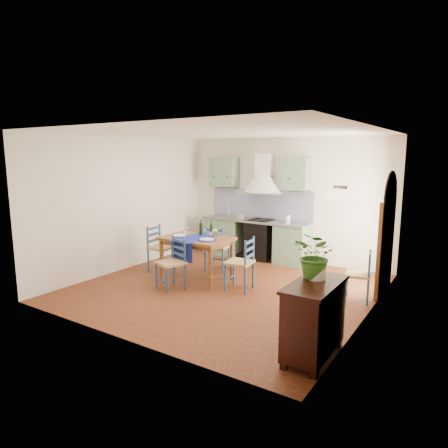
% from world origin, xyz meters
% --- Properties ---
extents(floor, '(5.00, 5.00, 0.00)m').
position_xyz_m(floor, '(0.00, 0.00, 0.00)').
color(floor, '#42160E').
rests_on(floor, ground).
extents(back_wall, '(5.00, 0.96, 2.80)m').
position_xyz_m(back_wall, '(-0.47, 2.29, 1.05)').
color(back_wall, silver).
rests_on(back_wall, ground).
extents(right_wall, '(0.26, 5.00, 2.80)m').
position_xyz_m(right_wall, '(2.50, 0.28, 1.34)').
color(right_wall, silver).
rests_on(right_wall, ground).
extents(left_wall, '(0.04, 5.00, 2.80)m').
position_xyz_m(left_wall, '(-2.50, 0.00, 1.40)').
color(left_wall, silver).
rests_on(left_wall, ground).
extents(ceiling, '(5.00, 5.00, 0.01)m').
position_xyz_m(ceiling, '(0.00, 0.00, 2.80)').
color(ceiling, white).
rests_on(ceiling, back_wall).
extents(dining_table, '(1.33, 1.00, 1.16)m').
position_xyz_m(dining_table, '(-0.75, 0.10, 0.74)').
color(dining_table, brown).
rests_on(dining_table, ground).
extents(chair_near, '(0.55, 0.55, 0.94)m').
position_xyz_m(chair_near, '(-0.78, -0.59, 0.49)').
color(chair_near, navy).
rests_on(chair_near, ground).
extents(chair_far, '(0.54, 0.54, 0.97)m').
position_xyz_m(chair_far, '(-0.75, 0.80, 0.50)').
color(chair_far, navy).
rests_on(chair_far, ground).
extents(chair_left, '(0.47, 0.47, 0.97)m').
position_xyz_m(chair_left, '(-1.72, 0.13, 0.50)').
color(chair_left, navy).
rests_on(chair_left, ground).
extents(chair_right, '(0.51, 0.51, 0.97)m').
position_xyz_m(chair_right, '(0.30, 0.04, 0.50)').
color(chair_right, navy).
rests_on(chair_right, ground).
extents(chair_spare, '(0.48, 0.48, 0.86)m').
position_xyz_m(chair_spare, '(2.23, 0.64, 0.44)').
color(chair_spare, navy).
rests_on(chair_spare, ground).
extents(sideboard, '(0.50, 1.05, 0.94)m').
position_xyz_m(sideboard, '(2.26, -1.58, 0.51)').
color(sideboard, black).
rests_on(sideboard, ground).
extents(potted_plant, '(0.65, 0.62, 0.58)m').
position_xyz_m(potted_plant, '(2.21, -1.43, 1.22)').
color(potted_plant, '#2B611C').
rests_on(potted_plant, sideboard).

